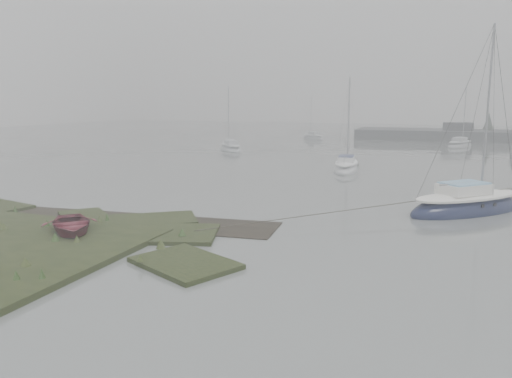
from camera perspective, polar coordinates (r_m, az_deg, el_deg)
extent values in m
plane|color=slate|center=(46.21, 9.98, 2.98)|extent=(160.00, 160.00, 0.00)
cube|color=#424247|center=(76.16, 22.05, 6.22)|extent=(4.00, 3.00, 2.20)
cone|color=#384238|center=(78.28, 25.01, 6.69)|extent=(2.00, 2.00, 3.50)
ellipsoid|color=black|center=(27.61, 22.95, -2.20)|extent=(6.66, 6.73, 1.73)
ellipsoid|color=white|center=(27.48, 23.05, -0.79)|extent=(5.68, 5.75, 0.49)
cube|color=white|center=(27.19, 22.67, 0.04)|extent=(2.80, 2.81, 0.51)
cube|color=#7EB0D4|center=(27.14, 22.71, 0.64)|extent=(2.58, 2.60, 0.08)
cylinder|color=#939399|center=(27.74, 24.98, 8.39)|extent=(0.11, 0.11, 8.14)
cylinder|color=#939399|center=(26.99, 22.42, 0.61)|extent=(2.06, 2.10, 0.09)
ellipsoid|color=silver|center=(40.94, 10.28, 2.20)|extent=(2.51, 5.88, 1.39)
ellipsoid|color=white|center=(40.87, 10.30, 2.97)|extent=(2.06, 5.11, 0.39)
cube|color=white|center=(40.58, 10.29, 3.41)|extent=(1.44, 2.08, 0.41)
cube|color=navy|center=(40.56, 10.30, 3.73)|extent=(1.34, 1.91, 0.07)
cylinder|color=#939399|center=(41.32, 10.54, 7.98)|extent=(0.09, 0.09, 6.52)
cylinder|color=#939399|center=(40.40, 10.29, 3.71)|extent=(0.33, 2.28, 0.07)
ellipsoid|color=silver|center=(56.48, -2.91, 4.50)|extent=(4.93, 5.30, 1.33)
ellipsoid|color=silver|center=(56.43, -2.91, 5.04)|extent=(4.20, 4.54, 0.37)
cube|color=silver|center=(56.18, -2.84, 5.35)|extent=(2.11, 2.18, 0.39)
cube|color=silver|center=(56.16, -2.85, 5.57)|extent=(1.95, 2.01, 0.06)
cylinder|color=#939399|center=(56.90, -3.15, 8.50)|extent=(0.09, 0.09, 6.24)
cylinder|color=#939399|center=(56.02, -2.80, 5.56)|extent=(1.48, 1.70, 0.07)
ellipsoid|color=#A4A9AD|center=(65.53, 22.27, 4.54)|extent=(3.82, 5.80, 1.34)
ellipsoid|color=silver|center=(65.49, 22.30, 5.01)|extent=(3.21, 5.00, 0.38)
cube|color=silver|center=(65.24, 22.24, 5.29)|extent=(1.83, 2.21, 0.39)
cube|color=silver|center=(65.23, 22.25, 5.48)|extent=(1.69, 2.03, 0.06)
cylinder|color=#939399|center=(65.98, 22.73, 8.00)|extent=(0.09, 0.09, 6.31)
cylinder|color=#939399|center=(65.08, 22.20, 5.48)|extent=(0.93, 2.06, 0.07)
ellipsoid|color=#A8ABB0|center=(73.59, 6.54, 5.75)|extent=(4.68, 4.53, 1.19)
ellipsoid|color=white|center=(73.55, 6.54, 6.13)|extent=(4.00, 3.86, 0.34)
cube|color=white|center=(73.35, 6.64, 6.34)|extent=(1.95, 1.92, 0.35)
cube|color=silver|center=(73.34, 6.64, 6.50)|extent=(1.80, 1.77, 0.06)
cylinder|color=#939399|center=(73.94, 6.33, 8.52)|extent=(0.08, 0.08, 5.61)
cylinder|color=#939399|center=(73.22, 6.70, 6.49)|extent=(1.48, 1.39, 0.06)
imported|color=maroon|center=(22.13, -20.39, -3.79)|extent=(3.93, 3.94, 0.67)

